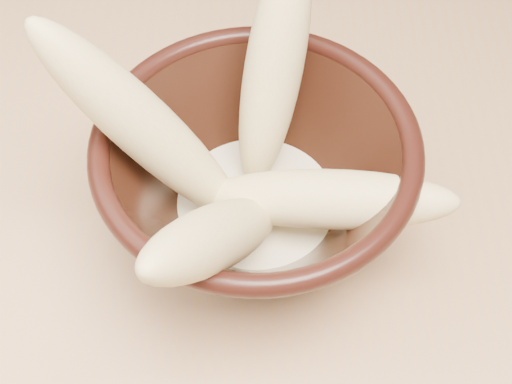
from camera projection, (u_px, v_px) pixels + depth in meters
table at (206, 203)px, 0.63m from camera, size 1.20×0.80×0.75m
bowl at (256, 184)px, 0.46m from camera, size 0.20×0.20×0.11m
milk_puddle at (256, 207)px, 0.49m from camera, size 0.11×0.11×0.02m
banana_upright at (274, 68)px, 0.45m from camera, size 0.07×0.12×0.17m
banana_left at (145, 128)px, 0.42m from camera, size 0.14×0.06×0.17m
banana_across at (324, 199)px, 0.44m from camera, size 0.17×0.07×0.07m
banana_front at (217, 237)px, 0.40m from camera, size 0.10×0.15×0.15m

